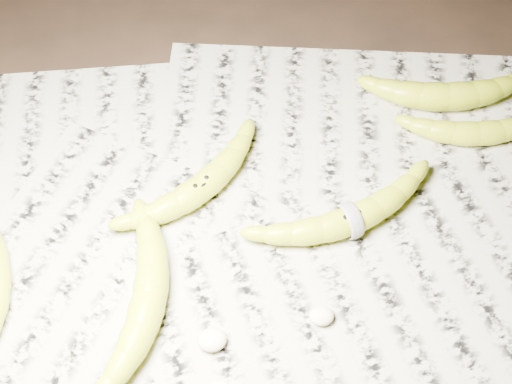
{
  "coord_description": "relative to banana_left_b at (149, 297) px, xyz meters",
  "views": [
    {
      "loc": [
        -0.05,
        -0.41,
        0.75
      ],
      "look_at": [
        -0.01,
        0.03,
        0.05
      ],
      "focal_mm": 50.0,
      "sensor_mm": 36.0,
      "label": 1
    }
  ],
  "objects": [
    {
      "name": "banana_taped",
      "position": [
        0.24,
        0.08,
        -0.0
      ],
      "size": [
        0.22,
        0.12,
        0.04
      ],
      "primitive_type": null,
      "rotation": [
        0.0,
        0.0,
        0.33
      ],
      "color": "#B3CB19",
      "rests_on": "newspaper_patch"
    },
    {
      "name": "banana_center",
      "position": [
        0.06,
        0.14,
        -0.0
      ],
      "size": [
        0.19,
        0.17,
        0.04
      ],
      "primitive_type": null,
      "rotation": [
        0.0,
        0.0,
        0.67
      ],
      "color": "#B3CB19",
      "rests_on": "newspaper_patch"
    },
    {
      "name": "banana_upper_a",
      "position": [
        0.42,
        0.2,
        -0.0
      ],
      "size": [
        0.17,
        0.06,
        0.03
      ],
      "primitive_type": null,
      "rotation": [
        0.0,
        0.0,
        -0.04
      ],
      "color": "#B3CB19",
      "rests_on": "newspaper_patch"
    },
    {
      "name": "newspaper_patch",
      "position": [
        0.12,
        0.06,
        -0.02
      ],
      "size": [
        0.9,
        0.7,
        0.01
      ],
      "primitive_type": "cube",
      "color": "#A6A28E",
      "rests_on": "ground"
    },
    {
      "name": "flesh_chunk_c",
      "position": [
        0.19,
        -0.03,
        -0.01
      ],
      "size": [
        0.03,
        0.02,
        0.02
      ],
      "primitive_type": "ellipsoid",
      "color": "beige",
      "rests_on": "newspaper_patch"
    },
    {
      "name": "measuring_tape",
      "position": [
        0.24,
        0.08,
        -0.0
      ],
      "size": [
        0.02,
        0.04,
        0.05
      ],
      "primitive_type": "torus",
      "rotation": [
        0.0,
        1.57,
        0.33
      ],
      "color": "white",
      "rests_on": "newspaper_patch"
    },
    {
      "name": "banana_upper_b",
      "position": [
        0.39,
        0.26,
        -0.0
      ],
      "size": [
        0.19,
        0.07,
        0.04
      ],
      "primitive_type": null,
      "rotation": [
        0.0,
        0.0,
        -0.05
      ],
      "color": "#B3CB19",
      "rests_on": "newspaper_patch"
    },
    {
      "name": "banana_left_b",
      "position": [
        0.0,
        0.0,
        0.0
      ],
      "size": [
        0.1,
        0.21,
        0.04
      ],
      "primitive_type": null,
      "rotation": [
        0.0,
        0.0,
        1.38
      ],
      "color": "#B3CB19",
      "rests_on": "newspaper_patch"
    },
    {
      "name": "ground",
      "position": [
        0.14,
        0.08,
        -0.03
      ],
      "size": [
        3.0,
        3.0,
        0.0
      ],
      "primitive_type": "plane",
      "color": "black",
      "rests_on": "ground"
    },
    {
      "name": "flesh_chunk_a",
      "position": [
        0.07,
        -0.05,
        -0.01
      ],
      "size": [
        0.03,
        0.03,
        0.02
      ],
      "primitive_type": "ellipsoid",
      "color": "beige",
      "rests_on": "newspaper_patch"
    }
  ]
}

